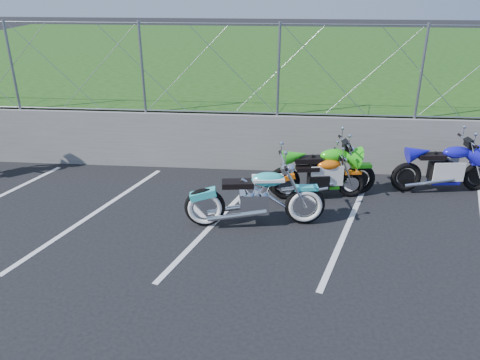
# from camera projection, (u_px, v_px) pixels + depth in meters

# --- Properties ---
(ground) EXTENTS (90.00, 90.00, 0.00)m
(ground) POSITION_uv_depth(u_px,v_px,m) (212.00, 246.00, 7.87)
(ground) COLOR black
(ground) RESTS_ON ground
(retaining_wall) EXTENTS (30.00, 0.22, 1.30)m
(retaining_wall) POSITION_uv_depth(u_px,v_px,m) (233.00, 142.00, 10.80)
(retaining_wall) COLOR slate
(retaining_wall) RESTS_ON ground
(grass_field) EXTENTS (30.00, 20.00, 1.30)m
(grass_field) POSITION_uv_depth(u_px,v_px,m) (256.00, 65.00, 19.93)
(grass_field) COLOR #1C4512
(grass_field) RESTS_ON ground
(chain_link_fence) EXTENTS (28.00, 0.03, 2.00)m
(chain_link_fence) POSITION_uv_depth(u_px,v_px,m) (232.00, 70.00, 10.14)
(chain_link_fence) COLOR gray
(chain_link_fence) RESTS_ON retaining_wall
(parking_lines) EXTENTS (18.29, 4.31, 0.01)m
(parking_lines) POSITION_uv_depth(u_px,v_px,m) (284.00, 220.00, 8.69)
(parking_lines) COLOR silver
(parking_lines) RESTS_ON ground
(cruiser_turquoise) EXTENTS (2.53, 0.80, 1.26)m
(cruiser_turquoise) POSITION_uv_depth(u_px,v_px,m) (257.00, 199.00, 8.35)
(cruiser_turquoise) COLOR black
(cruiser_turquoise) RESTS_ON ground
(naked_orange) EXTENTS (1.90, 0.64, 0.95)m
(naked_orange) POSITION_uv_depth(u_px,v_px,m) (320.00, 179.00, 9.41)
(naked_orange) COLOR black
(naked_orange) RESTS_ON ground
(sportbike_green) EXTENTS (2.22, 0.79, 1.15)m
(sportbike_green) POSITION_uv_depth(u_px,v_px,m) (324.00, 173.00, 9.47)
(sportbike_green) COLOR black
(sportbike_green) RESTS_ON ground
(sportbike_blue) EXTENTS (2.16, 0.77, 1.12)m
(sportbike_blue) POSITION_uv_depth(u_px,v_px,m) (445.00, 169.00, 9.70)
(sportbike_blue) COLOR black
(sportbike_blue) RESTS_ON ground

